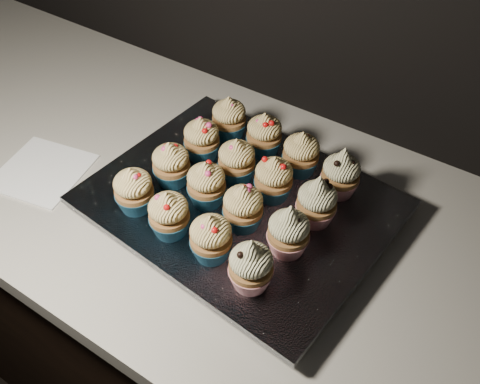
{
  "coord_description": "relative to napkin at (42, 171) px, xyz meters",
  "views": [
    {
      "loc": [
        0.1,
        1.19,
        1.56
      ],
      "look_at": [
        -0.23,
        1.69,
        0.95
      ],
      "focal_mm": 40.0,
      "sensor_mm": 36.0,
      "label": 1
    }
  ],
  "objects": [
    {
      "name": "napkin",
      "position": [
        0.0,
        0.0,
        0.0
      ],
      "size": [
        0.17,
        0.17,
        0.0
      ],
      "primitive_type": "cube",
      "rotation": [
        0.0,
        0.0,
        0.21
      ],
      "color": "white",
      "rests_on": "worktop"
    },
    {
      "name": "cupcake_11",
      "position": [
        0.47,
        0.14,
        0.07
      ],
      "size": [
        0.06,
        0.06,
        0.1
      ],
      "color": "#AB1728",
      "rests_on": "foil_lining"
    },
    {
      "name": "cupcake_8",
      "position": [
        0.24,
        0.17,
        0.07
      ],
      "size": [
        0.06,
        0.06,
        0.08
      ],
      "color": "navy",
      "rests_on": "foil_lining"
    },
    {
      "name": "cupcake_1",
      "position": [
        0.3,
        -0.0,
        0.07
      ],
      "size": [
        0.06,
        0.06,
        0.08
      ],
      "color": "navy",
      "rests_on": "foil_lining"
    },
    {
      "name": "cupcake_3",
      "position": [
        0.46,
        -0.02,
        0.07
      ],
      "size": [
        0.06,
        0.06,
        0.1
      ],
      "color": "#AB1728",
      "rests_on": "foil_lining"
    },
    {
      "name": "cupcake_4",
      "position": [
        0.24,
        0.09,
        0.07
      ],
      "size": [
        0.06,
        0.06,
        0.08
      ],
      "color": "navy",
      "rests_on": "foil_lining"
    },
    {
      "name": "cupcake_2",
      "position": [
        0.38,
        -0.0,
        0.07
      ],
      "size": [
        0.06,
        0.06,
        0.08
      ],
      "color": "navy",
      "rests_on": "foil_lining"
    },
    {
      "name": "foil_lining",
      "position": [
        0.35,
        0.11,
        0.03
      ],
      "size": [
        0.5,
        0.4,
        0.01
      ],
      "primitive_type": "cube",
      "rotation": [
        0.0,
        0.0,
        -0.09
      ],
      "color": "silver",
      "rests_on": "baking_tray"
    },
    {
      "name": "cupcake_14",
      "position": [
        0.4,
        0.23,
        0.07
      ],
      "size": [
        0.06,
        0.06,
        0.08
      ],
      "color": "navy",
      "rests_on": "foil_lining"
    },
    {
      "name": "cupcake_13",
      "position": [
        0.32,
        0.24,
        0.07
      ],
      "size": [
        0.06,
        0.06,
        0.08
      ],
      "color": "navy",
      "rests_on": "foil_lining"
    },
    {
      "name": "cupcake_6",
      "position": [
        0.39,
        0.07,
        0.07
      ],
      "size": [
        0.06,
        0.06,
        0.08
      ],
      "color": "navy",
      "rests_on": "foil_lining"
    },
    {
      "name": "cupcake_9",
      "position": [
        0.32,
        0.15,
        0.07
      ],
      "size": [
        0.06,
        0.06,
        0.08
      ],
      "color": "navy",
      "rests_on": "foil_lining"
    },
    {
      "name": "cupcake_7",
      "position": [
        0.47,
        0.07,
        0.07
      ],
      "size": [
        0.06,
        0.06,
        0.1
      ],
      "color": "#AB1728",
      "rests_on": "foil_lining"
    },
    {
      "name": "cupcake_10",
      "position": [
        0.39,
        0.15,
        0.07
      ],
      "size": [
        0.06,
        0.06,
        0.08
      ],
      "color": "navy",
      "rests_on": "foil_lining"
    },
    {
      "name": "baking_tray",
      "position": [
        0.35,
        0.11,
        0.01
      ],
      "size": [
        0.46,
        0.37,
        0.02
      ],
      "primitive_type": "cube",
      "rotation": [
        0.0,
        0.0,
        -0.09
      ],
      "color": "black",
      "rests_on": "worktop"
    },
    {
      "name": "cupcake_5",
      "position": [
        0.31,
        0.08,
        0.07
      ],
      "size": [
        0.06,
        0.06,
        0.08
      ],
      "color": "navy",
      "rests_on": "foil_lining"
    },
    {
      "name": "worktop",
      "position": [
        0.58,
        0.12,
        -0.02
      ],
      "size": [
        2.44,
        0.64,
        0.04
      ],
      "primitive_type": "cube",
      "color": "beige",
      "rests_on": "cabinet"
    },
    {
      "name": "cupcake_15",
      "position": [
        0.48,
        0.22,
        0.07
      ],
      "size": [
        0.06,
        0.06,
        0.1
      ],
      "color": "#AB1728",
      "rests_on": "foil_lining"
    },
    {
      "name": "cupcake_0",
      "position": [
        0.22,
        0.01,
        0.07
      ],
      "size": [
        0.06,
        0.06,
        0.08
      ],
      "color": "navy",
      "rests_on": "foil_lining"
    },
    {
      "name": "cupcake_12",
      "position": [
        0.25,
        0.24,
        0.07
      ],
      "size": [
        0.06,
        0.06,
        0.08
      ],
      "color": "navy",
      "rests_on": "foil_lining"
    }
  ]
}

